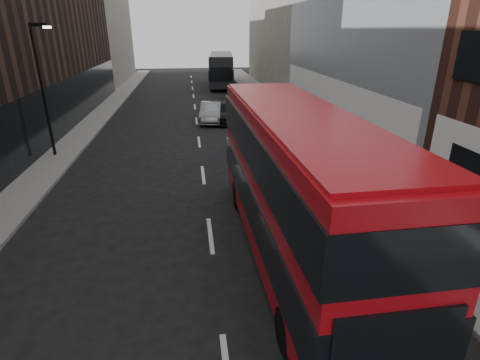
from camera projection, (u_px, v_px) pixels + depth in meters
name	position (u px, v px, depth m)	size (l,w,h in m)	color
sidewalk_right	(291.00, 120.00, 29.91)	(3.00, 80.00, 0.15)	slate
sidewalk_left	(90.00, 126.00, 27.97)	(2.00, 80.00, 0.15)	slate
building_victorian	(285.00, 3.00, 44.24)	(6.50, 24.00, 21.00)	slate
building_left_mid	(45.00, 27.00, 29.53)	(5.00, 24.00, 14.00)	black
building_left_far	(103.00, 32.00, 49.92)	(5.00, 20.00, 13.00)	slate
street_lamp	(43.00, 83.00, 19.97)	(1.06, 0.22, 7.00)	black
red_bus	(295.00, 180.00, 11.24)	(2.97, 11.82, 4.75)	#A40A11
grey_bus	(221.00, 69.00, 47.63)	(3.99, 12.40, 3.94)	black
car_a	(255.00, 155.00, 19.84)	(1.56, 3.88, 1.32)	black
car_b	(211.00, 112.00, 29.51)	(1.58, 4.53, 1.49)	gray
car_c	(226.00, 112.00, 29.71)	(2.05, 5.04, 1.46)	black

